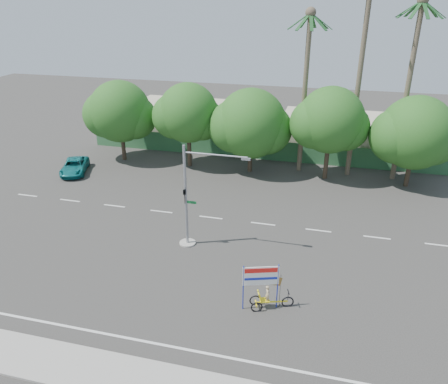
# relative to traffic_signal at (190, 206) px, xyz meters

# --- Properties ---
(ground) EXTENTS (120.00, 120.00, 0.00)m
(ground) POSITION_rel_traffic_signal_xyz_m (2.20, -3.98, -2.92)
(ground) COLOR #33302D
(ground) RESTS_ON ground
(fence) EXTENTS (38.00, 0.08, 2.00)m
(fence) POSITION_rel_traffic_signal_xyz_m (2.20, 17.52, -1.92)
(fence) COLOR #336B3D
(fence) RESTS_ON ground
(building_left) EXTENTS (12.00, 8.00, 4.00)m
(building_left) POSITION_rel_traffic_signal_xyz_m (-7.80, 22.02, -0.92)
(building_left) COLOR beige
(building_left) RESTS_ON ground
(building_right) EXTENTS (14.00, 8.00, 3.60)m
(building_right) POSITION_rel_traffic_signal_xyz_m (10.20, 22.02, -1.12)
(building_right) COLOR beige
(building_right) RESTS_ON ground
(tree_far_left) EXTENTS (7.14, 6.00, 7.96)m
(tree_far_left) POSITION_rel_traffic_signal_xyz_m (-11.85, 14.02, 1.84)
(tree_far_left) COLOR #473828
(tree_far_left) RESTS_ON ground
(tree_left) EXTENTS (6.66, 5.60, 8.07)m
(tree_left) POSITION_rel_traffic_signal_xyz_m (-4.85, 14.02, 2.14)
(tree_left) COLOR #473828
(tree_left) RESTS_ON ground
(tree_center) EXTENTS (7.62, 6.40, 7.85)m
(tree_center) POSITION_rel_traffic_signal_xyz_m (1.14, 14.02, 1.55)
(tree_center) COLOR #473828
(tree_center) RESTS_ON ground
(tree_right) EXTENTS (6.90, 5.80, 8.36)m
(tree_right) POSITION_rel_traffic_signal_xyz_m (8.15, 14.02, 2.32)
(tree_right) COLOR #473828
(tree_right) RESTS_ON ground
(tree_far_right) EXTENTS (7.38, 6.20, 7.94)m
(tree_far_right) POSITION_rel_traffic_signal_xyz_m (15.15, 14.02, 1.73)
(tree_far_right) COLOR #473828
(tree_far_right) RESTS_ON ground
(palm_tall) EXTENTS (3.73, 3.79, 17.45)m
(palm_tall) POSITION_rel_traffic_signal_xyz_m (10.20, 15.52, 7.55)
(palm_tall) COLOR #70604C
(palm_tall) RESTS_ON ground
(palm_mid) EXTENTS (3.73, 3.79, 15.45)m
(palm_mid) POSITION_rel_traffic_signal_xyz_m (14.20, 15.52, 6.48)
(palm_mid) COLOR #70604C
(palm_mid) RESTS_ON ground
(palm_short) EXTENTS (3.73, 3.79, 14.45)m
(palm_short) POSITION_rel_traffic_signal_xyz_m (5.70, 15.52, 5.94)
(palm_short) COLOR #70604C
(palm_short) RESTS_ON ground
(traffic_signal) EXTENTS (4.72, 1.10, 7.00)m
(traffic_signal) POSITION_rel_traffic_signal_xyz_m (0.00, 0.00, 0.00)
(traffic_signal) COLOR gray
(traffic_signal) RESTS_ON ground
(trike_billboard) EXTENTS (2.70, 1.17, 2.77)m
(trike_billboard) POSITION_rel_traffic_signal_xyz_m (5.84, -5.24, -1.80)
(trike_billboard) COLOR black
(trike_billboard) RESTS_ON ground
(pickup_truck) EXTENTS (3.55, 5.00, 1.26)m
(pickup_truck) POSITION_rel_traffic_signal_xyz_m (-14.70, 9.57, -2.29)
(pickup_truck) COLOR #0F6E6F
(pickup_truck) RESTS_ON ground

